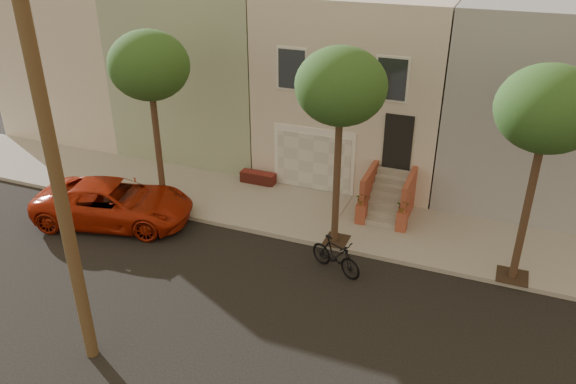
% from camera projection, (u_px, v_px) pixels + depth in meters
% --- Properties ---
extents(ground, '(90.00, 90.00, 0.00)m').
position_uv_depth(ground, '(257.00, 306.00, 15.54)').
color(ground, black).
rests_on(ground, ground).
extents(sidewalk, '(40.00, 3.70, 0.15)m').
position_uv_depth(sidewalk, '(320.00, 216.00, 19.94)').
color(sidewalk, gray).
rests_on(sidewalk, ground).
extents(house_row, '(33.10, 11.70, 7.00)m').
position_uv_depth(house_row, '(368.00, 77.00, 23.18)').
color(house_row, beige).
rests_on(house_row, sidewalk).
extents(tree_left, '(2.70, 2.57, 6.30)m').
position_uv_depth(tree_left, '(149.00, 67.00, 18.23)').
color(tree_left, '#2D2116').
rests_on(tree_left, sidewalk).
extents(tree_mid, '(2.70, 2.57, 6.30)m').
position_uv_depth(tree_mid, '(341.00, 88.00, 16.08)').
color(tree_mid, '#2D2116').
rests_on(tree_mid, sidewalk).
extents(tree_right, '(2.70, 2.57, 6.30)m').
position_uv_depth(tree_right, '(548.00, 111.00, 14.25)').
color(tree_right, '#2D2116').
rests_on(tree_right, sidewalk).
extents(pickup_truck, '(5.82, 3.68, 1.50)m').
position_uv_depth(pickup_truck, '(114.00, 203.00, 19.43)').
color(pickup_truck, '#A4220B').
rests_on(pickup_truck, ground).
extents(motorcycle, '(1.92, 1.23, 1.12)m').
position_uv_depth(motorcycle, '(336.00, 255.00, 16.80)').
color(motorcycle, black).
rests_on(motorcycle, ground).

